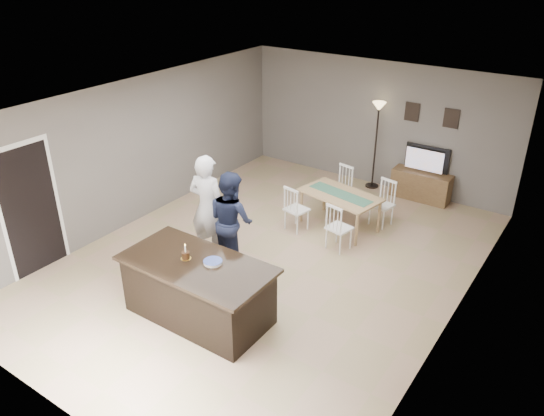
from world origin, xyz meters
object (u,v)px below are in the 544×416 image
Objects in this scene: television at (426,159)px; man at (231,220)px; woman at (208,208)px; floor_lamp at (378,122)px; kitchen_island at (198,290)px; tv_console at (421,186)px; dining_table at (340,200)px; birthday_cake at (186,255)px; plate_stack at (213,262)px.

man is at bearing 68.81° from television.
woman is 4.40m from floor_lamp.
floor_lamp is (0.11, 5.59, 1.02)m from kitchen_island.
dining_table is (-0.82, -2.05, 0.27)m from tv_console.
man is at bearing -100.30° from dining_table.
dining_table is (0.57, 3.51, -0.39)m from birthday_cake.
tv_console is at bearing 90.00° from television.
television is 5.61m from plate_stack.
kitchen_island is at bearing -85.22° from dining_table.
man is at bearing 101.37° from birthday_cake.
woman is 2.56m from dining_table.
plate_stack is (-1.00, -5.52, 0.06)m from television.
birthday_cake reaches higher than plate_stack.
plate_stack reaches higher than tv_console.
woman reaches higher than man.
woman is at bearing -103.98° from floor_lamp.
woman is 0.98× the size of dining_table.
television reaches higher than plate_stack.
television is at bearing 2.62° from floor_lamp.
kitchen_island is at bearing 77.99° from television.
tv_console is at bearing 75.96° from birthday_cake.
woman is 1.55m from birthday_cake.
television is 3.98× the size of birthday_cake.
floor_lamp reaches higher than kitchen_island.
woman reaches higher than plate_stack.
birthday_cake is at bearing -163.32° from plate_stack.
plate_stack is at bearing 134.29° from man.
kitchen_island is 1.15× the size of dining_table.
tv_console is 5.78m from birthday_cake.
birthday_cake is at bearing -104.04° from tv_console.
floor_lamp is (0.57, 4.24, 0.64)m from man.
tv_console is 4.78m from woman.
man is 6.37× the size of plate_stack.
television is 2.30m from dining_table.
woman is 7.03× the size of plate_stack.
television is at bearing 90.00° from tv_console.
woman is 1.10× the size of man.
television is (1.20, 5.64, 0.41)m from kitchen_island.
man is at bearing -97.64° from floor_lamp.
plate_stack is at bearing 16.68° from birthday_cake.
floor_lamp is at bearing 88.92° from kitchen_island.
man reaches higher than dining_table.
tv_console is 4.59× the size of plate_stack.
kitchen_island is 1.29× the size of man.
kitchen_island reaches higher than tv_console.
woman is 0.97× the size of floor_lamp.
dining_table is 0.99× the size of floor_lamp.
woman reaches higher than television.
dining_table is (0.84, 2.17, -0.27)m from man.
plate_stack is 0.14× the size of floor_lamp.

